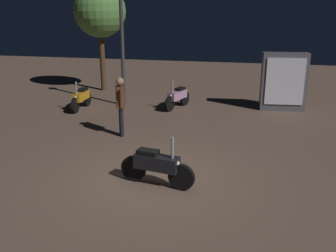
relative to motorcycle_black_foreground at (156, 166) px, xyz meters
The scene contains 8 objects.
ground_plane 0.54m from the motorcycle_black_foreground, 118.75° to the left, with size 40.00×40.00×0.00m, color brown.
motorcycle_black_foreground is the anchor object (origin of this frame).
motorcycle_pink_parked_left 6.52m from the motorcycle_black_foreground, 98.36° to the left, with size 0.63×1.60×1.11m.
motorcycle_orange_parked_right 7.00m from the motorcycle_black_foreground, 128.91° to the left, with size 0.34×1.66×1.11m.
person_rider_beside 3.48m from the motorcycle_black_foreground, 122.70° to the left, with size 0.37×0.64×1.73m.
streetlamp_near 7.53m from the motorcycle_black_foreground, 115.50° to the left, with size 0.36×0.36×4.58m.
tree_left_bg 10.71m from the motorcycle_black_foreground, 119.17° to the left, with size 2.29×2.29×4.67m.
kiosk_billboard 7.72m from the motorcycle_black_foreground, 68.12° to the left, with size 1.64×0.70×2.10m.
Camera 1 is at (2.04, -7.08, 3.48)m, focal length 39.41 mm.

